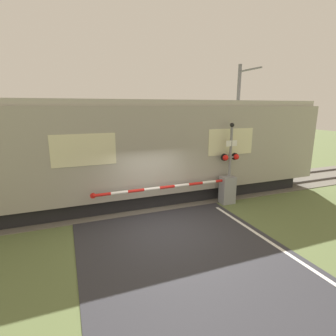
{
  "coord_description": "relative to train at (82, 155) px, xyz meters",
  "views": [
    {
      "loc": [
        -2.91,
        -7.67,
        4.06
      ],
      "look_at": [
        0.87,
        1.94,
        1.64
      ],
      "focal_mm": 28.0,
      "sensor_mm": 36.0,
      "label": 1
    }
  ],
  "objects": [
    {
      "name": "crossing_barrier",
      "position": [
        5.21,
        -1.74,
        -1.53
      ],
      "size": [
        5.94,
        0.44,
        1.18
      ],
      "color": "gray",
      "rests_on": "ground_plane"
    },
    {
      "name": "signal_post",
      "position": [
        5.81,
        -1.69,
        -0.27
      ],
      "size": [
        0.83,
        0.26,
        3.42
      ],
      "color": "gray",
      "rests_on": "ground_plane"
    },
    {
      "name": "track_bed",
      "position": [
        2.34,
        0.0,
        -2.19
      ],
      "size": [
        36.0,
        3.2,
        0.13
      ],
      "color": "#666056",
      "rests_on": "ground_plane"
    },
    {
      "name": "train",
      "position": [
        0.0,
        0.0,
        0.0
      ],
      "size": [
        21.85,
        2.76,
        4.33
      ],
      "color": "black",
      "rests_on": "ground_plane"
    },
    {
      "name": "ground_plane",
      "position": [
        2.34,
        -3.08,
        -2.21
      ],
      "size": [
        80.0,
        80.0,
        0.0
      ],
      "primitive_type": "plane",
      "color": "#5B6B3D"
    },
    {
      "name": "catenary_pole",
      "position": [
        9.1,
        2.48,
        1.15
      ],
      "size": [
        0.2,
        1.9,
        6.43
      ],
      "color": "slate",
      "rests_on": "ground_plane"
    }
  ]
}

